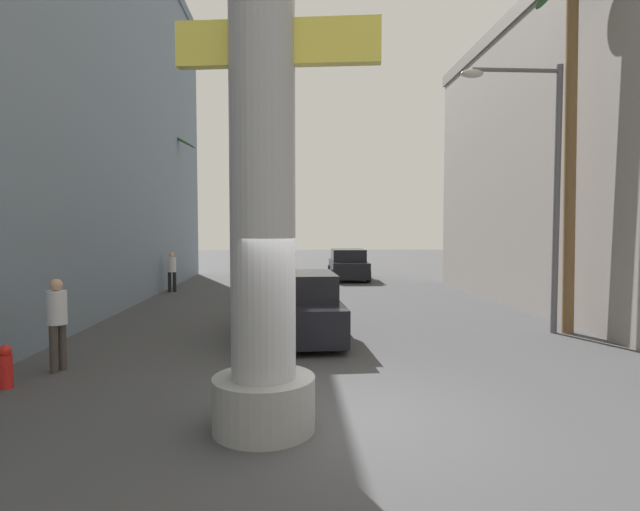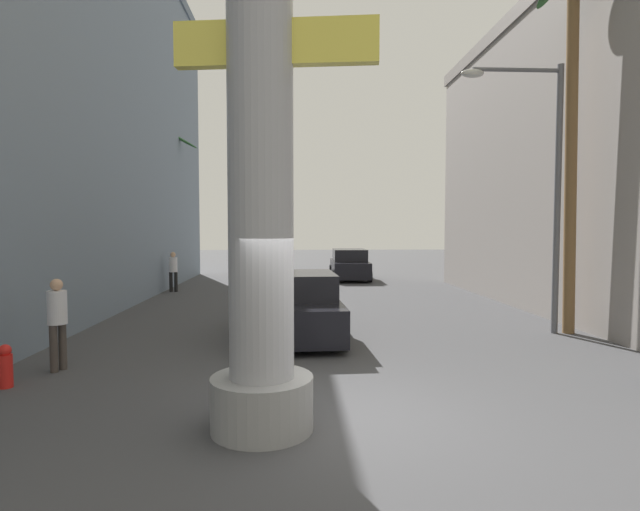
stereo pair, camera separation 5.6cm
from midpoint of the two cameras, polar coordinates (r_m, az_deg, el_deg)
ground_plane at (r=16.98m, az=-0.87°, el=-5.78°), size 89.51×89.51×0.00m
neon_sign_pole at (r=6.61m, az=-6.56°, el=17.11°), size 2.89×1.34×9.70m
street_lamp at (r=13.61m, az=24.12°, el=8.88°), size 2.55×0.28×6.63m
car_lead at (r=12.38m, az=-2.61°, el=-5.81°), size 2.25×5.03×1.56m
car_far at (r=25.82m, az=3.45°, el=-1.10°), size 2.01×4.41×1.56m
palm_tree_far_left at (r=24.93m, az=-17.08°, el=8.02°), size 3.07×3.23×7.31m
palm_tree_near_right at (r=14.29m, az=27.11°, el=17.33°), size 2.85×2.88×9.28m
pedestrian_curb_left at (r=10.38m, az=-27.68°, el=-6.26°), size 0.44×0.44×1.71m
pedestrian_far_left at (r=21.49m, az=-16.36°, el=-1.45°), size 0.37×0.37×1.66m
fire_hydrant at (r=9.85m, az=-32.16°, el=-10.68°), size 0.22×0.22×0.72m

